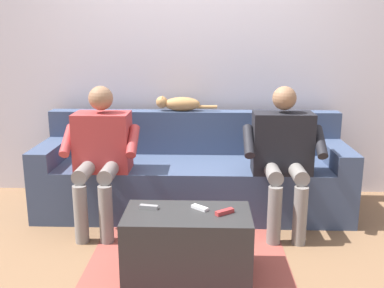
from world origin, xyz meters
TOP-DOWN VIEW (x-y plane):
  - ground_plane at (0.00, 0.60)m, footprint 8.00×8.00m
  - back_wall at (0.00, -0.61)m, footprint 5.05×0.06m
  - couch at (0.00, -0.12)m, footprint 2.54×0.76m
  - coffee_table at (0.00, 0.95)m, footprint 0.78×0.42m
  - person_left_seated at (-0.69, 0.24)m, footprint 0.60×0.51m
  - person_right_seated at (0.69, 0.23)m, footprint 0.57×0.57m
  - cat_on_backrest at (0.13, -0.38)m, footprint 0.54×0.13m
  - remote_red at (-0.23, 0.96)m, footprint 0.12×0.10m
  - remote_gray at (0.24, 0.89)m, footprint 0.12×0.05m
  - remote_white at (-0.07, 0.89)m, footprint 0.11×0.10m
  - floor_rug at (0.00, 0.82)m, footprint 1.31×1.41m

SIDE VIEW (x-z plane):
  - ground_plane at x=0.00m, z-range 0.00..0.00m
  - floor_rug at x=0.00m, z-range 0.00..0.01m
  - coffee_table at x=0.00m, z-range 0.00..0.40m
  - couch at x=0.00m, z-range -0.12..0.69m
  - remote_white at x=-0.07m, z-range 0.40..0.42m
  - remote_gray at x=0.24m, z-range 0.40..0.42m
  - remote_red at x=-0.23m, z-range 0.40..0.43m
  - person_right_seated at x=0.69m, z-range 0.07..1.16m
  - person_left_seated at x=-0.69m, z-range 0.07..1.16m
  - cat_on_backrest at x=0.13m, z-range 0.80..0.94m
  - back_wall at x=0.00m, z-range 0.00..2.62m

